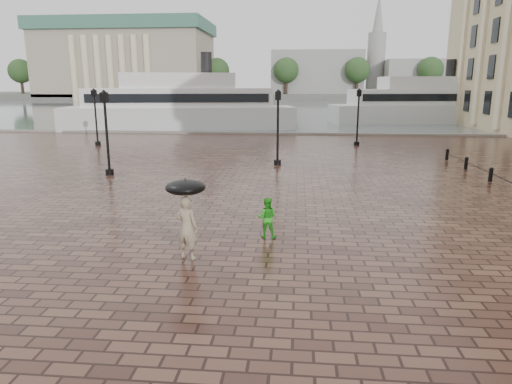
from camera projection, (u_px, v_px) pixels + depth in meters
The scene contains 13 objects.
ground at pixel (165, 236), 14.72m from camera, with size 300.00×300.00×0.00m, color #341E18.
harbour_water at pixel (280, 107), 103.92m from camera, with size 240.00×240.00×0.00m, color #4C575D.
quay_edge at pixel (256, 134), 45.74m from camera, with size 80.00×0.60×0.30m, color slate.
far_shore at pixel (288, 96), 169.62m from camera, with size 300.00×60.00×2.00m, color #4C4C47.
museum at pixel (127, 58), 156.68m from camera, with size 57.00×32.50×26.00m.
distant_skyline at pixel (430, 71), 153.69m from camera, with size 102.50×22.00×33.00m.
far_trees at pixel (286, 71), 146.37m from camera, with size 188.00×8.00×13.50m.
street_lamps at pixel (215, 122), 31.29m from camera, with size 21.44×14.44×4.40m.
adult_pedestrian at pixel (187, 228), 12.66m from camera, with size 0.66×0.43×1.81m, color gray.
child_pedestrian at pixel (267, 218), 14.49m from camera, with size 0.64×0.50×1.31m, color green.
ferry_near at pixel (180, 106), 50.83m from camera, with size 26.03×10.84×8.31m.
ferry_far at pixel (426, 104), 58.82m from camera, with size 24.99×10.16×7.98m.
umbrella at pixel (185, 187), 12.40m from camera, with size 1.10×1.10×1.18m.
Camera 1 is at (4.23, -13.67, 4.75)m, focal length 32.00 mm.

